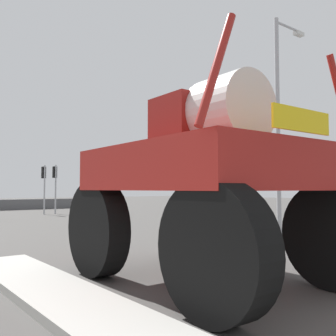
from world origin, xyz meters
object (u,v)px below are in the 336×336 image
at_px(oversize_sprayer, 208,180).
at_px(traffic_signal_far_right, 44,178).
at_px(traffic_signal_near_right, 212,167).
at_px(traffic_signal_far_left, 55,178).
at_px(streetlight_near_right, 280,114).

relative_size(oversize_sprayer, traffic_signal_far_right, 1.58).
xyz_separation_m(oversize_sprayer, traffic_signal_near_right, (5.48, 5.49, 0.70)).
distance_m(oversize_sprayer, traffic_signal_far_right, 22.33).
relative_size(oversize_sprayer, traffic_signal_near_right, 1.51).
xyz_separation_m(traffic_signal_near_right, traffic_signal_far_right, (-0.93, 16.36, -0.12)).
height_order(oversize_sprayer, traffic_signal_far_right, oversize_sprayer).
distance_m(traffic_signal_near_right, traffic_signal_far_left, 16.36).
xyz_separation_m(traffic_signal_far_left, streetlight_near_right, (2.25, -18.03, 2.21)).
bearing_deg(traffic_signal_far_left, traffic_signal_near_right, -89.65).
bearing_deg(traffic_signal_near_right, traffic_signal_far_left, 90.35).
distance_m(traffic_signal_far_right, streetlight_near_right, 18.43).
xyz_separation_m(traffic_signal_far_left, traffic_signal_far_right, (-0.83, 0.00, -0.03)).
height_order(oversize_sprayer, traffic_signal_far_left, oversize_sprayer).
bearing_deg(oversize_sprayer, traffic_signal_far_left, -12.65).
bearing_deg(streetlight_near_right, traffic_signal_far_right, 99.67).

